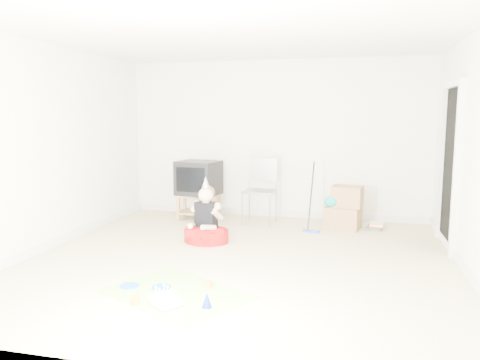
% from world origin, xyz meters
% --- Properties ---
extents(ground, '(5.00, 5.00, 0.00)m').
position_xyz_m(ground, '(0.00, 0.00, 0.00)').
color(ground, beige).
rests_on(ground, ground).
extents(doorway_recess, '(0.02, 0.90, 2.05)m').
position_xyz_m(doorway_recess, '(2.48, 1.20, 1.02)').
color(doorway_recess, black).
rests_on(doorway_recess, ground).
extents(tv_stand, '(0.69, 0.45, 0.41)m').
position_xyz_m(tv_stand, '(-1.18, 1.95, 0.25)').
color(tv_stand, '#946A43').
rests_on(tv_stand, ground).
extents(crt_tv, '(0.73, 0.64, 0.55)m').
position_xyz_m(crt_tv, '(-1.18, 1.95, 0.69)').
color(crt_tv, black).
rests_on(crt_tv, tv_stand).
extents(folding_chair, '(0.51, 0.49, 1.07)m').
position_xyz_m(folding_chair, '(-0.15, 1.88, 0.52)').
color(folding_chair, gray).
rests_on(folding_chair, ground).
extents(cardboard_boxes, '(0.59, 0.49, 0.65)m').
position_xyz_m(cardboard_boxes, '(1.15, 1.88, 0.31)').
color(cardboard_boxes, '#9B744B').
rests_on(cardboard_boxes, ground).
extents(floor_mop, '(0.26, 0.34, 1.01)m').
position_xyz_m(floor_mop, '(0.69, 1.53, 0.26)').
color(floor_mop, blue).
rests_on(floor_mop, ground).
extents(book_pile, '(0.29, 0.33, 0.10)m').
position_xyz_m(book_pile, '(1.62, 1.97, 0.05)').
color(book_pile, '#297C58').
rests_on(book_pile, ground).
extents(seated_woman, '(0.74, 0.74, 0.89)m').
position_xyz_m(seated_woman, '(-0.64, 0.67, 0.20)').
color(seated_woman, '#AE1010').
rests_on(seated_woman, ground).
extents(party_mat, '(1.61, 1.47, 0.01)m').
position_xyz_m(party_mat, '(-0.35, -1.18, 0.00)').
color(party_mat, '#FF359E').
rests_on(party_mat, ground).
extents(birthday_cake, '(0.34, 0.33, 0.14)m').
position_xyz_m(birthday_cake, '(-0.34, -1.47, 0.04)').
color(birthday_cake, white).
rests_on(birthday_cake, party_mat).
extents(blue_plate_near, '(0.23, 0.23, 0.01)m').
position_xyz_m(blue_plate_near, '(-0.54, -1.08, 0.01)').
color(blue_plate_near, blue).
rests_on(blue_plate_near, party_mat).
extents(blue_plate_far, '(0.27, 0.27, 0.01)m').
position_xyz_m(blue_plate_far, '(-0.87, -1.12, 0.01)').
color(blue_plate_far, blue).
rests_on(blue_plate_far, party_mat).
extents(orange_cup_near, '(0.09, 0.09, 0.07)m').
position_xyz_m(orange_cup_near, '(-0.09, -0.97, 0.04)').
color(orange_cup_near, orange).
rests_on(orange_cup_near, party_mat).
extents(orange_cup_far, '(0.11, 0.11, 0.09)m').
position_xyz_m(orange_cup_far, '(-0.60, -1.52, 0.05)').
color(orange_cup_far, orange).
rests_on(orange_cup_far, party_mat).
extents(blue_party_hat, '(0.13, 0.13, 0.14)m').
position_xyz_m(blue_party_hat, '(0.04, -1.43, 0.07)').
color(blue_party_hat, '#1729A2').
rests_on(blue_party_hat, party_mat).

